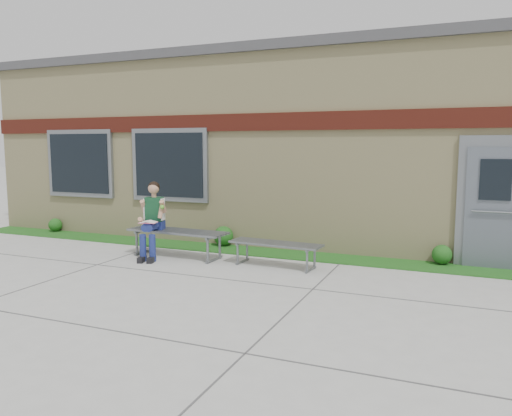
% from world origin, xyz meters
% --- Properties ---
extents(ground, '(80.00, 80.00, 0.00)m').
position_xyz_m(ground, '(0.00, 0.00, 0.00)').
color(ground, '#9E9E99').
rests_on(ground, ground).
extents(grass_strip, '(16.00, 0.80, 0.02)m').
position_xyz_m(grass_strip, '(0.00, 2.60, 0.01)').
color(grass_strip, '#144B15').
rests_on(grass_strip, ground).
extents(school_building, '(16.20, 6.22, 4.20)m').
position_xyz_m(school_building, '(-0.00, 5.99, 2.10)').
color(school_building, beige).
rests_on(school_building, ground).
extents(bench_left, '(2.03, 0.66, 0.52)m').
position_xyz_m(bench_left, '(-2.01, 1.62, 0.40)').
color(bench_left, slate).
rests_on(bench_left, ground).
extents(bench_right, '(1.69, 0.58, 0.43)m').
position_xyz_m(bench_right, '(-0.01, 1.62, 0.33)').
color(bench_right, slate).
rests_on(bench_right, ground).
extents(girl, '(0.58, 0.87, 1.45)m').
position_xyz_m(girl, '(-2.42, 1.41, 0.77)').
color(girl, navy).
rests_on(girl, ground).
extents(shrub_west, '(0.32, 0.32, 0.32)m').
position_xyz_m(shrub_west, '(-6.26, 2.85, 0.18)').
color(shrub_west, '#144B15').
rests_on(shrub_west, grass_strip).
extents(shrub_mid, '(0.41, 0.41, 0.41)m').
position_xyz_m(shrub_mid, '(-1.64, 2.85, 0.23)').
color(shrub_mid, '#144B15').
rests_on(shrub_mid, grass_strip).
extents(shrub_east, '(0.35, 0.35, 0.35)m').
position_xyz_m(shrub_east, '(2.71, 2.85, 0.19)').
color(shrub_east, '#144B15').
rests_on(shrub_east, grass_strip).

